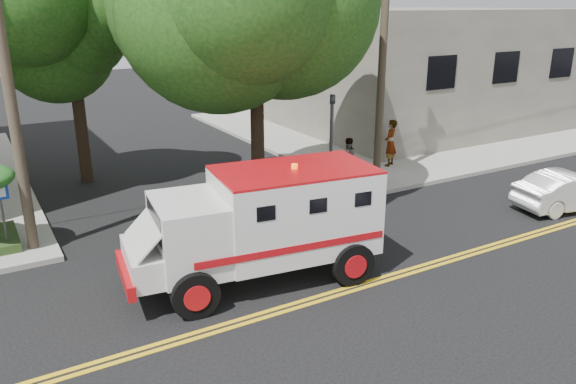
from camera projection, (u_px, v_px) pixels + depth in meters
ground at (330, 295)px, 12.97m from camera, size 100.00×100.00×0.00m
sidewalk_ne at (396, 126)px, 30.44m from camera, size 17.00×17.00×0.15m
building_right at (414, 66)px, 30.58m from camera, size 14.00×12.00×6.00m
utility_pole_left at (8, 85)px, 13.78m from camera, size 0.28×0.28×9.00m
utility_pole_right at (382, 61)px, 19.61m from camera, size 0.28×0.28×9.00m
tree_left at (80, 24)px, 19.52m from camera, size 4.48×4.20×7.70m
tree_right at (302, 10)px, 28.16m from camera, size 4.80×4.50×8.20m
traffic_signal at (331, 136)px, 18.66m from camera, size 0.15×0.18×3.60m
accessibility_sign at (1, 207)px, 14.64m from camera, size 0.45×0.10×2.02m
armored_truck at (264, 220)px, 13.27m from camera, size 6.22×3.03×2.73m
parked_sedan at (571, 190)px, 18.25m from camera, size 4.00×2.00×1.26m
pedestrian_a at (390, 143)px, 22.53m from camera, size 0.82×0.74×1.88m
pedestrian_b at (348, 158)px, 21.00m from camera, size 0.90×0.79×1.54m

